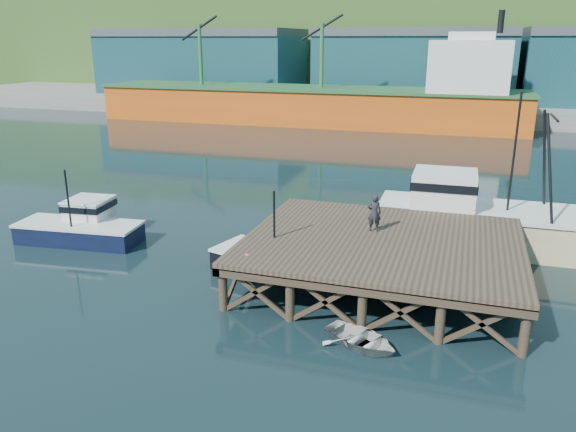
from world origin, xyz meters
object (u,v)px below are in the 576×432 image
at_px(boat_black, 287,259).
at_px(dockworker, 374,213).
at_px(dinghy, 361,339).
at_px(trawler, 490,216).
at_px(boat_navy, 82,226).

relative_size(boat_black, dockworker, 4.24).
bearing_deg(dinghy, dockworker, 32.71).
bearing_deg(trawler, dockworker, -134.18).
bearing_deg(dockworker, boat_navy, -11.19).
bearing_deg(dinghy, boat_navy, 95.21).
bearing_deg(dockworker, dinghy, 84.16).
distance_m(trawler, dockworker, 7.77).
relative_size(boat_navy, boat_black, 0.94).
bearing_deg(boat_black, boat_navy, -168.80).
height_order(boat_black, trawler, trawler).
bearing_deg(boat_black, dinghy, -33.71).
bearing_deg(boat_navy, trawler, 9.76).
relative_size(boat_navy, dinghy, 2.40).
distance_m(boat_black, dinghy, 7.07).
bearing_deg(boat_navy, boat_black, -10.57).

